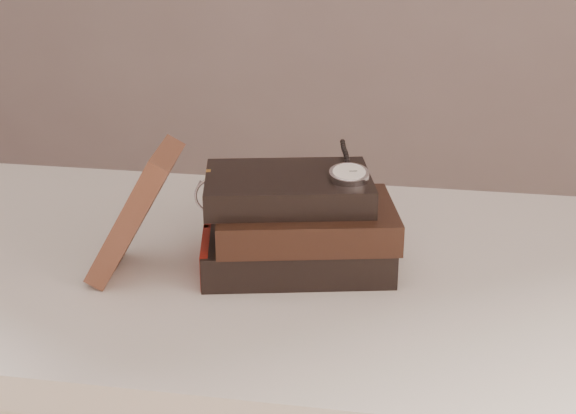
# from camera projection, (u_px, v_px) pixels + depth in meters

# --- Properties ---
(table) EXTENTS (1.00, 0.60, 0.75)m
(table) POSITION_uv_depth(u_px,v_px,m) (219.00, 320.00, 1.06)
(table) COLOR beige
(table) RESTS_ON ground
(book_stack) EXTENTS (0.26, 0.20, 0.11)m
(book_stack) POSITION_uv_depth(u_px,v_px,m) (297.00, 224.00, 0.99)
(book_stack) COLOR black
(book_stack) RESTS_ON table
(journal) EXTENTS (0.12, 0.12, 0.16)m
(journal) POSITION_uv_depth(u_px,v_px,m) (136.00, 211.00, 0.96)
(journal) COLOR #43231A
(journal) RESTS_ON table
(pocket_watch) EXTENTS (0.06, 0.15, 0.02)m
(pocket_watch) POSITION_uv_depth(u_px,v_px,m) (349.00, 172.00, 0.96)
(pocket_watch) COLOR silver
(pocket_watch) RESTS_ON book_stack
(eyeglasses) EXTENTS (0.12, 0.13, 0.05)m
(eyeglasses) POSITION_uv_depth(u_px,v_px,m) (231.00, 194.00, 1.05)
(eyeglasses) COLOR silver
(eyeglasses) RESTS_ON book_stack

